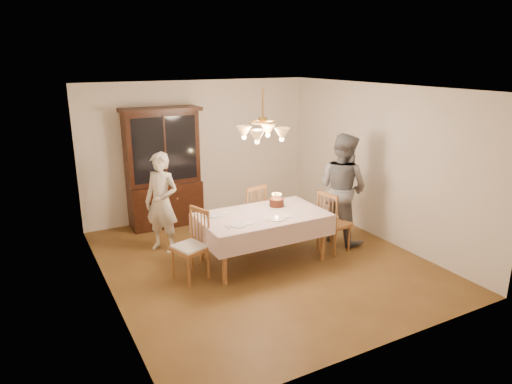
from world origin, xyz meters
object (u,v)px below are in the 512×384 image
chair_far_side (250,216)px  birthday_cake (277,203)px  china_hutch (163,170)px  elderly_woman (162,202)px  dining_table (262,219)px

chair_far_side → birthday_cake: size_ratio=3.33×
china_hutch → elderly_woman: (-0.39, -1.12, -0.24)m
china_hutch → chair_far_side: size_ratio=2.16×
dining_table → elderly_woman: bearing=136.4°
chair_far_side → birthday_cake: bearing=-75.6°
elderly_woman → birthday_cake: 1.82m
birthday_cake → dining_table: bearing=-152.5°
dining_table → chair_far_side: bearing=75.7°
china_hutch → birthday_cake: (1.16, -2.07, -0.22)m
china_hutch → elderly_woman: size_ratio=1.35×
china_hutch → chair_far_side: china_hutch is taller
china_hutch → elderly_woman: china_hutch is taller
elderly_woman → china_hutch: bearing=122.1°
dining_table → china_hutch: china_hutch is taller
chair_far_side → birthday_cake: 0.73m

